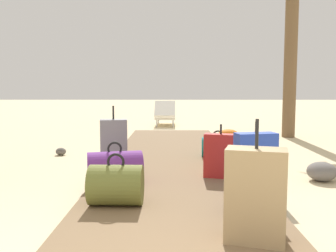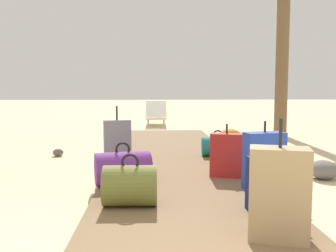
{
  "view_description": "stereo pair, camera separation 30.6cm",
  "coord_description": "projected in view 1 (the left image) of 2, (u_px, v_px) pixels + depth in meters",
  "views": [
    {
      "loc": [
        -0.05,
        -1.6,
        1.16
      ],
      "look_at": [
        -0.08,
        4.22,
        0.55
      ],
      "focal_mm": 39.47,
      "sensor_mm": 36.0,
      "label": 1
    },
    {
      "loc": [
        -0.35,
        -1.6,
        1.16
      ],
      "look_at": [
        -0.08,
        4.22,
        0.55
      ],
      "focal_mm": 39.47,
      "sensor_mm": 36.0,
      "label": 2
    }
  ],
  "objects": [
    {
      "name": "rock_left_mid",
      "position": [
        61.0,
        151.0,
        6.34
      ],
      "size": [
        0.24,
        0.24,
        0.13
      ],
      "primitive_type": "ellipsoid",
      "rotation": [
        0.0,
        0.0,
        2.62
      ],
      "color": "#5B5651",
      "rests_on": "ground"
    },
    {
      "name": "suitcase_tan",
      "position": [
        255.0,
        195.0,
        2.57
      ],
      "size": [
        0.46,
        0.34,
        0.87
      ],
      "color": "tan",
      "rests_on": "boardwalk"
    },
    {
      "name": "suitcase_red",
      "position": [
        221.0,
        156.0,
        4.43
      ],
      "size": [
        0.42,
        0.26,
        0.64
      ],
      "color": "red",
      "rests_on": "boardwalk"
    },
    {
      "name": "rock_right_far",
      "position": [
        322.0,
        171.0,
        4.59
      ],
      "size": [
        0.51,
        0.51,
        0.24
      ],
      "primitive_type": "ellipsoid",
      "rotation": [
        0.0,
        0.0,
        0.99
      ],
      "color": "slate",
      "rests_on": "ground"
    },
    {
      "name": "suitcase_blue",
      "position": [
        255.0,
        162.0,
        3.86
      ],
      "size": [
        0.46,
        0.27,
        0.73
      ],
      "color": "#2847B7",
      "rests_on": "boardwalk"
    },
    {
      "name": "rock_right_near",
      "position": [
        271.0,
        147.0,
        6.92
      ],
      "size": [
        0.25,
        0.25,
        0.11
      ],
      "primitive_type": "ellipsoid",
      "rotation": [
        0.0,
        0.0,
        2.64
      ],
      "color": "slate",
      "rests_on": "ground"
    },
    {
      "name": "lounge_chair",
      "position": [
        165.0,
        115.0,
        11.23
      ],
      "size": [
        0.62,
        1.57,
        0.77
      ],
      "color": "white",
      "rests_on": "ground"
    },
    {
      "name": "rock_right_mid",
      "position": [
        244.0,
        138.0,
        7.68
      ],
      "size": [
        0.38,
        0.41,
        0.22
      ],
      "primitive_type": "ellipsoid",
      "rotation": [
        0.0,
        0.0,
        1.51
      ],
      "color": "#5B5651",
      "rests_on": "ground"
    },
    {
      "name": "suitcase_grey",
      "position": [
        114.0,
        144.0,
        4.9
      ],
      "size": [
        0.38,
        0.26,
        0.84
      ],
      "color": "slate",
      "rests_on": "boardwalk"
    },
    {
      "name": "backpack_orange",
      "position": [
        228.0,
        145.0,
        5.26
      ],
      "size": [
        0.31,
        0.27,
        0.49
      ],
      "color": "orange",
      "rests_on": "boardwalk"
    },
    {
      "name": "duffel_bag_olive",
      "position": [
        116.0,
        185.0,
        3.4
      ],
      "size": [
        0.5,
        0.38,
        0.48
      ],
      "color": "olive",
      "rests_on": "boardwalk"
    },
    {
      "name": "duffel_bag_teal",
      "position": [
        218.0,
        147.0,
        5.77
      ],
      "size": [
        0.51,
        0.33,
        0.41
      ],
      "color": "#197A7F",
      "rests_on": "boardwalk"
    },
    {
      "name": "ground_plane",
      "position": [
        174.0,
        178.0,
        4.77
      ],
      "size": [
        60.0,
        60.0,
        0.0
      ],
      "primitive_type": "plane",
      "color": "beige"
    },
    {
      "name": "boardwalk",
      "position": [
        173.0,
        162.0,
        5.53
      ],
      "size": [
        1.87,
        7.67,
        0.08
      ],
      "primitive_type": "cube",
      "color": "brown",
      "rests_on": "ground"
    },
    {
      "name": "duffel_bag_purple",
      "position": [
        115.0,
        168.0,
        4.14
      ],
      "size": [
        0.67,
        0.49,
        0.48
      ],
      "color": "#6B2D84",
      "rests_on": "boardwalk"
    },
    {
      "name": "backpack_navy",
      "position": [
        252.0,
        180.0,
        3.15
      ],
      "size": [
        0.32,
        0.29,
        0.55
      ],
      "color": "navy",
      "rests_on": "boardwalk"
    }
  ]
}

